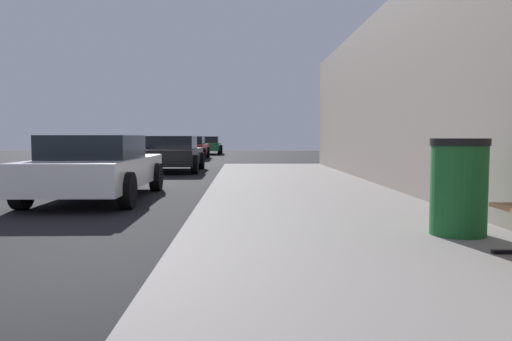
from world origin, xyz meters
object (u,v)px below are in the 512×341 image
Objects in this scene: car_red at (190,147)px; car_green at (208,145)px; car_white at (97,167)px; trash_bin at (459,186)px; car_black at (173,153)px.

car_red is 1.12× the size of car_green.
car_white is 0.97× the size of car_red.
car_white is at bearing -89.68° from car_red.
car_red is at bearing 103.63° from trash_bin.
trash_bin is at bearing -80.65° from car_green.
car_white is 7.82m from car_black.
car_green is (-4.91, 29.85, -0.05)m from trash_bin.
car_red and car_green have the same top height.
car_green is (-0.01, 17.61, -0.00)m from car_black.
car_black and car_red have the same top height.
car_red is (-0.10, 17.79, 0.00)m from car_white.
car_green is at bearing 89.15° from car_white.
trash_bin is 22.86m from car_red.
car_black and car_green have the same top height.
trash_bin is 0.24× the size of car_white.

